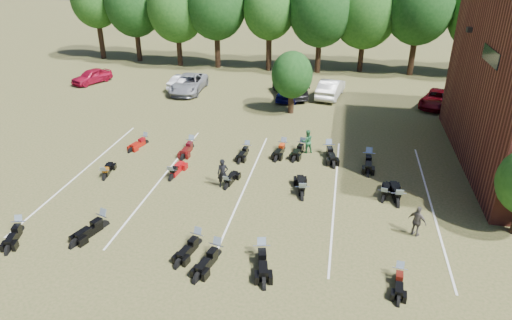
% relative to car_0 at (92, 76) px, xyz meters
% --- Properties ---
extents(ground, '(160.00, 160.00, 0.00)m').
position_rel_car_0_xyz_m(ground, '(21.87, -20.15, -0.68)').
color(ground, brown).
rests_on(ground, ground).
extents(car_0, '(3.14, 4.31, 1.36)m').
position_rel_car_0_xyz_m(car_0, '(0.00, 0.00, 0.00)').
color(car_0, maroon).
rests_on(car_0, ground).
extents(car_1, '(2.18, 4.26, 1.34)m').
position_rel_car_0_xyz_m(car_1, '(9.36, -0.02, -0.01)').
color(car_1, silver).
rests_on(car_1, ground).
extents(car_2, '(2.74, 5.58, 1.52)m').
position_rel_car_0_xyz_m(car_2, '(10.06, -0.87, 0.08)').
color(car_2, gray).
rests_on(car_2, ground).
extents(car_3, '(4.17, 5.93, 1.59)m').
position_rel_car_0_xyz_m(car_3, '(19.25, -0.27, 0.12)').
color(car_3, black).
rests_on(car_3, ground).
extents(car_4, '(2.39, 4.62, 1.50)m').
position_rel_car_0_xyz_m(car_4, '(19.40, -1.05, 0.07)').
color(car_4, '#0B0C53').
rests_on(car_4, ground).
extents(car_5, '(2.49, 5.07, 1.60)m').
position_rel_car_0_xyz_m(car_5, '(22.78, 0.07, 0.12)').
color(car_5, '#B7B8B3').
rests_on(car_5, ground).
extents(car_6, '(3.85, 5.24, 1.32)m').
position_rel_car_0_xyz_m(car_6, '(31.60, -0.81, -0.02)').
color(car_6, '#5A050C').
rests_on(car_6, ground).
extents(car_7, '(3.54, 5.09, 1.37)m').
position_rel_car_0_xyz_m(car_7, '(34.15, -0.78, 0.00)').
color(car_7, '#343338').
rests_on(car_7, ground).
extents(person_black, '(0.68, 0.53, 1.67)m').
position_rel_car_0_xyz_m(person_black, '(17.65, -17.45, 0.15)').
color(person_black, black).
rests_on(person_black, ground).
extents(person_green, '(0.93, 0.84, 1.57)m').
position_rel_car_0_xyz_m(person_green, '(21.83, -11.96, 0.10)').
color(person_green, '#286C3B').
rests_on(person_green, ground).
extents(person_grey, '(0.96, 0.84, 1.55)m').
position_rel_car_0_xyz_m(person_grey, '(27.71, -20.26, 0.09)').
color(person_grey, '#544E48').
rests_on(person_grey, ground).
extents(motorcycle_0, '(1.30, 2.29, 1.21)m').
position_rel_car_0_xyz_m(motorcycle_0, '(9.31, -23.58, -0.68)').
color(motorcycle_0, black).
rests_on(motorcycle_0, ground).
extents(motorcycle_1, '(1.48, 2.51, 1.34)m').
position_rel_car_0_xyz_m(motorcycle_1, '(12.98, -22.44, -0.68)').
color(motorcycle_1, black).
rests_on(motorcycle_1, ground).
extents(motorcycle_2, '(1.18, 2.32, 1.24)m').
position_rel_car_0_xyz_m(motorcycle_2, '(17.89, -22.96, -0.68)').
color(motorcycle_2, black).
rests_on(motorcycle_2, ground).
extents(motorcycle_3, '(1.32, 2.56, 1.36)m').
position_rel_car_0_xyz_m(motorcycle_3, '(20.93, -23.31, -0.68)').
color(motorcycle_3, black).
rests_on(motorcycle_3, ground).
extents(motorcycle_4, '(1.24, 2.43, 1.30)m').
position_rel_car_0_xyz_m(motorcycle_4, '(18.98, -23.60, -0.68)').
color(motorcycle_4, black).
rests_on(motorcycle_4, ground).
extents(motorcycle_5, '(0.81, 2.04, 1.11)m').
position_rel_car_0_xyz_m(motorcycle_5, '(26.69, -23.57, -0.68)').
color(motorcycle_5, black).
rests_on(motorcycle_5, ground).
extents(motorcycle_7, '(0.89, 2.26, 1.23)m').
position_rel_car_0_xyz_m(motorcycle_7, '(14.48, -17.16, -0.68)').
color(motorcycle_7, maroon).
rests_on(motorcycle_7, ground).
extents(motorcycle_8, '(1.01, 2.08, 1.11)m').
position_rel_car_0_xyz_m(motorcycle_8, '(10.64, -17.85, -0.68)').
color(motorcycle_8, black).
rests_on(motorcycle_8, ground).
extents(motorcycle_9, '(0.93, 2.08, 1.12)m').
position_rel_car_0_xyz_m(motorcycle_9, '(17.88, -17.57, -0.68)').
color(motorcycle_9, black).
rests_on(motorcycle_9, ground).
extents(motorcycle_10, '(1.20, 2.57, 1.38)m').
position_rel_car_0_xyz_m(motorcycle_10, '(22.13, -17.85, -0.68)').
color(motorcycle_10, black).
rests_on(motorcycle_10, ground).
extents(motorcycle_12, '(1.00, 2.53, 1.38)m').
position_rel_car_0_xyz_m(motorcycle_12, '(27.12, -17.59, -0.68)').
color(motorcycle_12, black).
rests_on(motorcycle_12, ground).
extents(motorcycle_13, '(1.13, 2.18, 1.16)m').
position_rel_car_0_xyz_m(motorcycle_13, '(26.42, -17.28, -0.68)').
color(motorcycle_13, black).
rests_on(motorcycle_13, ground).
extents(motorcycle_14, '(0.77, 2.33, 1.29)m').
position_rel_car_0_xyz_m(motorcycle_14, '(14.25, -12.83, -0.68)').
color(motorcycle_14, '#480A0A').
rests_on(motorcycle_14, ground).
extents(motorcycle_15, '(1.18, 2.13, 1.13)m').
position_rel_car_0_xyz_m(motorcycle_15, '(10.92, -12.69, -0.68)').
color(motorcycle_15, maroon).
rests_on(motorcycle_15, ground).
extents(motorcycle_16, '(0.85, 2.15, 1.17)m').
position_rel_car_0_xyz_m(motorcycle_16, '(18.01, -12.80, -0.68)').
color(motorcycle_16, black).
rests_on(motorcycle_16, ground).
extents(motorcycle_17, '(1.03, 2.33, 1.25)m').
position_rel_car_0_xyz_m(motorcycle_17, '(20.29, -11.98, -0.68)').
color(motorcycle_17, black).
rests_on(motorcycle_17, ground).
extents(motorcycle_18, '(1.17, 2.37, 1.27)m').
position_rel_car_0_xyz_m(motorcycle_18, '(21.50, -11.81, -0.68)').
color(motorcycle_18, black).
rests_on(motorcycle_18, ground).
extents(motorcycle_19, '(1.31, 2.61, 1.39)m').
position_rel_car_0_xyz_m(motorcycle_19, '(23.24, -11.97, -0.68)').
color(motorcycle_19, black).
rests_on(motorcycle_19, ground).
extents(motorcycle_20, '(0.85, 2.46, 1.36)m').
position_rel_car_0_xyz_m(motorcycle_20, '(25.73, -12.74, -0.68)').
color(motorcycle_20, black).
rests_on(motorcycle_20, ground).
extents(tree_line, '(56.00, 6.00, 9.79)m').
position_rel_car_0_xyz_m(tree_line, '(20.87, 8.85, 5.63)').
color(tree_line, black).
rests_on(tree_line, ground).
extents(young_tree_midfield, '(3.20, 3.20, 4.70)m').
position_rel_car_0_xyz_m(young_tree_midfield, '(19.87, -4.65, 2.41)').
color(young_tree_midfield, black).
rests_on(young_tree_midfield, ground).
extents(parking_lines, '(20.10, 14.00, 0.01)m').
position_rel_car_0_xyz_m(parking_lines, '(18.87, -17.15, -0.68)').
color(parking_lines, silver).
rests_on(parking_lines, ground).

